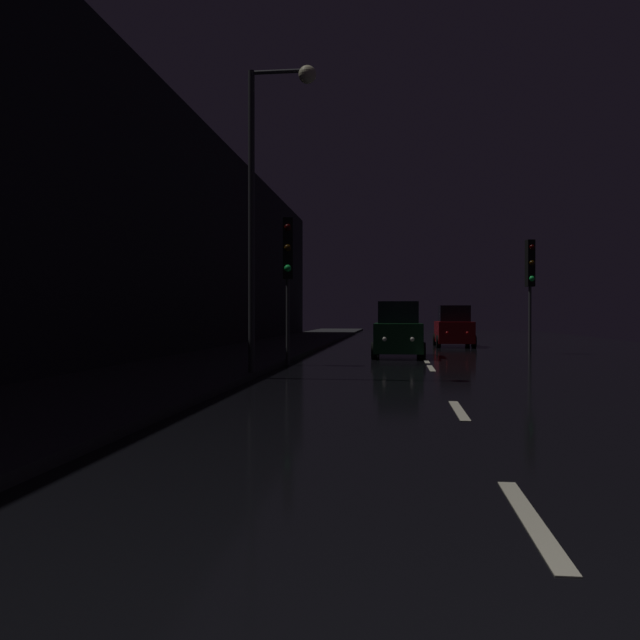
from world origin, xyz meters
The scene contains 9 objects.
ground centered at (0.00, 24.50, -0.01)m, with size 25.78×84.00×0.02m, color black.
sidewalk_left centered at (-6.69, 24.50, 0.07)m, with size 4.40×84.00×0.15m, color #28282B.
building_facade_left centered at (-9.29, 21.00, 4.78)m, with size 0.80×63.00×9.56m, color black.
lane_centerline centered at (0.00, 19.37, 0.01)m, with size 0.16×34.89×0.01m.
traffic_light_far_right centered at (4.39, 25.20, 3.34)m, with size 0.37×0.48×4.63m.
traffic_light_far_left centered at (-4.38, 18.00, 3.32)m, with size 0.36×0.48×4.60m.
streetlamp_overhead centered at (-4.15, 13.76, 5.04)m, with size 1.70×0.44×7.68m.
car_approaching_headlights centered at (-0.95, 22.46, 0.95)m, with size 1.90×4.11×2.07m.
car_distant_taillights centered at (1.82, 30.90, 0.93)m, with size 1.87×4.05×2.04m.
Camera 1 is at (-1.02, -2.11, 1.56)m, focal length 36.65 mm.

